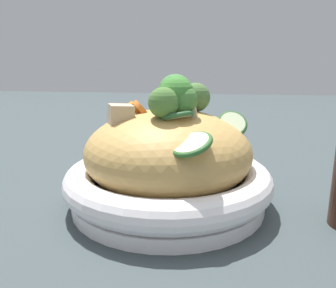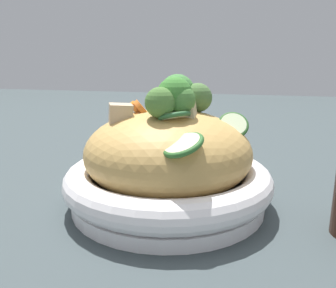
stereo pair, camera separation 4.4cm
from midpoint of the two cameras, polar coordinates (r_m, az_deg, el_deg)
The scene contains 7 objects.
ground_plane at distance 0.47m, azimuth -2.74°, elevation -9.93°, with size 3.00×3.00×0.00m, color #394346.
serving_bowl at distance 0.46m, azimuth -2.78°, elevation -6.69°, with size 0.27×0.27×0.06m.
noodle_heap at distance 0.45m, azimuth -2.86°, elevation -1.39°, with size 0.22×0.22×0.11m.
broccoli_florets at distance 0.43m, azimuth -1.22°, elevation 7.81°, with size 0.08×0.12×0.06m.
carrot_coins at distance 0.45m, azimuth -5.77°, elevation 5.64°, with size 0.08×0.08×0.03m.
zucchini_slices at distance 0.39m, azimuth 2.14°, elevation 2.39°, with size 0.12×0.15×0.04m.
chicken_chunks at distance 0.42m, azimuth -5.54°, elevation 5.29°, with size 0.11×0.05×0.03m.
Camera 1 is at (-0.06, 0.43, 0.19)m, focal length 36.56 mm.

